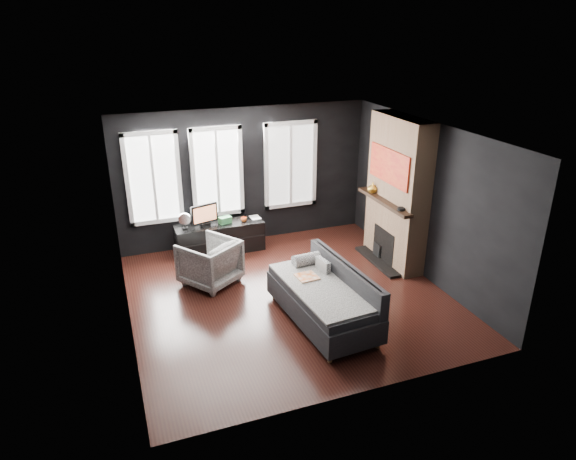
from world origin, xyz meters
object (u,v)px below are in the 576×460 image
object	(u,v)px
sofa	(323,295)
mug	(244,219)
book	(251,213)
mantel_vase	(373,188)
media_console	(220,237)
armchair	(210,260)
monitor	(204,214)

from	to	relation	value
sofa	mug	xyz separation A→B (m)	(-0.38, 2.91, 0.20)
book	mantel_vase	size ratio (longest dim) A/B	1.27
mug	book	world-z (taller)	book
mantel_vase	media_console	bearing A→B (deg)	158.44
armchair	mug	xyz separation A→B (m)	(0.93, 1.14, 0.21)
media_console	mug	size ratio (longest dim) A/B	14.96
sofa	book	size ratio (longest dim) A/B	8.27
armchair	monitor	distance (m)	1.27
media_console	mantel_vase	world-z (taller)	mantel_vase
monitor	mug	xyz separation A→B (m)	(0.75, -0.05, -0.19)
sofa	mug	size ratio (longest dim) A/B	18.18
monitor	book	size ratio (longest dim) A/B	2.21
sofa	armchair	distance (m)	2.20
monitor	mantel_vase	distance (m)	3.19
mug	monitor	bearing A→B (deg)	176.42
mug	mantel_vase	xyz separation A→B (m)	(2.22, -0.99, 0.69)
media_console	mug	xyz separation A→B (m)	(0.48, -0.07, 0.35)
mantel_vase	monitor	bearing A→B (deg)	160.66
book	media_console	bearing A→B (deg)	-176.90
sofa	mug	distance (m)	2.94
sofa	mantel_vase	bearing A→B (deg)	41.47
media_console	monitor	distance (m)	0.60
sofa	mantel_vase	world-z (taller)	mantel_vase
armchair	monitor	bearing A→B (deg)	-133.78
monitor	mantel_vase	world-z (taller)	mantel_vase
sofa	monitor	xyz separation A→B (m)	(-1.13, 2.96, 0.39)
sofa	monitor	world-z (taller)	monitor
book	mantel_vase	bearing A→B (deg)	-28.23
mug	book	size ratio (longest dim) A/B	0.45
media_console	mug	distance (m)	0.59
book	mantel_vase	distance (m)	2.41
monitor	book	distance (m)	0.93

